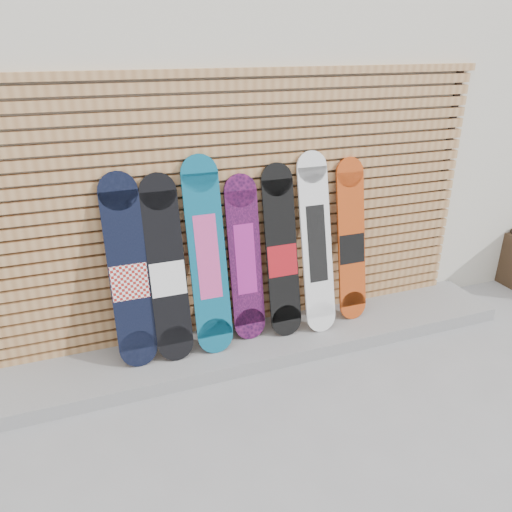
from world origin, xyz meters
The scene contains 11 objects.
ground centered at (0.00, 0.00, 0.00)m, with size 80.00×80.00×0.00m, color gray.
building centered at (0.50, 3.50, 1.80)m, with size 12.00×5.00×3.60m, color beige.
concrete_step centered at (-0.15, 0.68, 0.06)m, with size 4.60×0.70×0.12m, color gray.
slat_wall centered at (-0.15, 0.97, 1.21)m, with size 4.26×0.08×2.29m.
snowboard_0 centered at (-1.17, 0.76, 0.85)m, with size 0.29×0.36×1.49m.
snowboard_1 centered at (-0.88, 0.75, 0.84)m, with size 0.29×0.38×1.46m.
snowboard_2 centered at (-0.55, 0.75, 0.90)m, with size 0.30×0.39×1.57m.
snowboard_3 centered at (-0.22, 0.80, 0.81)m, with size 0.27×0.29×1.39m.
snowboard_4 centered at (0.10, 0.77, 0.83)m, with size 0.28×0.35×1.46m.
snowboard_5 centered at (0.41, 0.75, 0.88)m, with size 0.27×0.40×1.53m.
snowboard_6 centered at (0.78, 0.79, 0.83)m, with size 0.26×0.30×1.45m.
Camera 1 is at (-1.44, -2.78, 2.50)m, focal length 35.00 mm.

